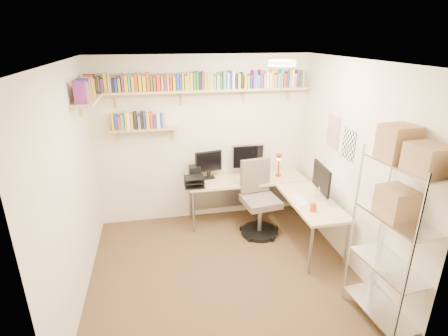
% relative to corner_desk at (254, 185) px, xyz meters
% --- Properties ---
extents(ground, '(3.20, 3.20, 0.00)m').
position_rel_corner_desk_xyz_m(ground, '(-0.67, -0.98, -0.69)').
color(ground, '#4B3520').
rests_on(ground, ground).
extents(room_shell, '(3.24, 3.04, 2.52)m').
position_rel_corner_desk_xyz_m(room_shell, '(-0.66, -0.98, 0.86)').
color(room_shell, beige).
rests_on(room_shell, ground).
extents(wall_shelves, '(3.12, 1.09, 0.80)m').
position_rel_corner_desk_xyz_m(wall_shelves, '(-1.09, 0.31, 1.34)').
color(wall_shelves, '#D6C179').
rests_on(wall_shelves, ground).
extents(corner_desk, '(1.89, 1.81, 1.21)m').
position_rel_corner_desk_xyz_m(corner_desk, '(0.00, 0.00, 0.00)').
color(corner_desk, '#D1BD87').
rests_on(corner_desk, ground).
extents(office_chair, '(0.57, 0.58, 1.09)m').
position_rel_corner_desk_xyz_m(office_chair, '(0.03, -0.17, -0.23)').
color(office_chair, black).
rests_on(office_chair, ground).
extents(wire_rack, '(0.45, 0.81, 2.01)m').
position_rel_corner_desk_xyz_m(wire_rack, '(0.75, -2.06, 0.77)').
color(wire_rack, silver).
rests_on(wire_rack, ground).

